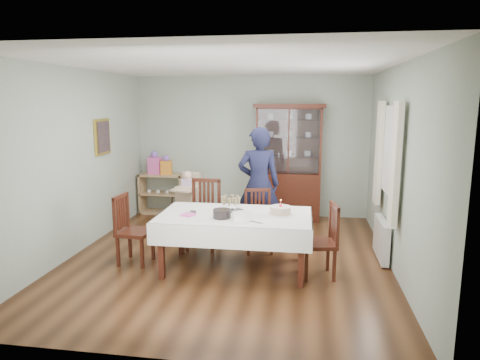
% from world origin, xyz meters
% --- Properties ---
extents(floor, '(5.00, 5.00, 0.00)m').
position_xyz_m(floor, '(0.00, 0.00, 0.00)').
color(floor, '#593319').
rests_on(floor, ground).
extents(room_shell, '(5.00, 5.00, 5.00)m').
position_xyz_m(room_shell, '(0.00, 0.53, 1.70)').
color(room_shell, '#9EAA99').
rests_on(room_shell, floor).
extents(dining_table, '(2.01, 1.16, 0.76)m').
position_xyz_m(dining_table, '(0.17, -0.39, 0.38)').
color(dining_table, '#411610').
rests_on(dining_table, floor).
extents(china_cabinet, '(1.30, 0.48, 2.18)m').
position_xyz_m(china_cabinet, '(0.75, 2.26, 1.12)').
color(china_cabinet, '#411610').
rests_on(china_cabinet, floor).
extents(sideboard, '(0.90, 0.38, 0.80)m').
position_xyz_m(sideboard, '(-1.75, 2.28, 0.40)').
color(sideboard, tan).
rests_on(sideboard, floor).
extents(picture_frame, '(0.04, 0.48, 0.58)m').
position_xyz_m(picture_frame, '(-2.22, 0.80, 1.65)').
color(picture_frame, gold).
rests_on(picture_frame, room_shell).
extents(window, '(0.04, 1.02, 1.22)m').
position_xyz_m(window, '(2.22, 0.30, 1.55)').
color(window, white).
rests_on(window, room_shell).
extents(curtain_left, '(0.07, 0.30, 1.55)m').
position_xyz_m(curtain_left, '(2.16, -0.32, 1.45)').
color(curtain_left, silver).
rests_on(curtain_left, room_shell).
extents(curtain_right, '(0.07, 0.30, 1.55)m').
position_xyz_m(curtain_right, '(2.16, 0.92, 1.45)').
color(curtain_right, silver).
rests_on(curtain_right, room_shell).
extents(radiator, '(0.10, 0.80, 0.55)m').
position_xyz_m(radiator, '(2.16, 0.30, 0.30)').
color(radiator, white).
rests_on(radiator, floor).
extents(chair_far_left, '(0.49, 0.49, 1.04)m').
position_xyz_m(chair_far_left, '(-0.45, 0.38, 0.31)').
color(chair_far_left, '#411610').
rests_on(chair_far_left, floor).
extents(chair_far_right, '(0.49, 0.49, 0.92)m').
position_xyz_m(chair_far_right, '(0.40, 0.37, 0.27)').
color(chair_far_right, '#411610').
rests_on(chair_far_right, floor).
extents(chair_end_left, '(0.46, 0.46, 0.96)m').
position_xyz_m(chair_end_left, '(-1.25, -0.37, 0.29)').
color(chair_end_left, '#411610').
rests_on(chair_end_left, floor).
extents(chair_end_right, '(0.50, 0.50, 0.95)m').
position_xyz_m(chair_end_right, '(1.27, -0.46, 0.28)').
color(chair_end_right, '#411610').
rests_on(chair_end_right, floor).
extents(woman, '(0.71, 0.51, 1.83)m').
position_xyz_m(woman, '(0.34, 0.93, 0.92)').
color(woman, black).
rests_on(woman, floor).
extents(high_chair, '(0.58, 0.58, 1.05)m').
position_xyz_m(high_chair, '(-0.91, 1.20, 0.41)').
color(high_chair, black).
rests_on(high_chair, floor).
extents(champagne_tray, '(0.35, 0.35, 0.21)m').
position_xyz_m(champagne_tray, '(0.09, -0.28, 0.83)').
color(champagne_tray, silver).
rests_on(champagne_tray, dining_table).
extents(birthday_cake, '(0.31, 0.31, 0.21)m').
position_xyz_m(birthday_cake, '(0.76, -0.34, 0.82)').
color(birthday_cake, white).
rests_on(birthday_cake, dining_table).
extents(plate_stack_dark, '(0.24, 0.24, 0.11)m').
position_xyz_m(plate_stack_dark, '(0.03, -0.58, 0.81)').
color(plate_stack_dark, black).
rests_on(plate_stack_dark, dining_table).
extents(plate_stack_white, '(0.25, 0.25, 0.10)m').
position_xyz_m(plate_stack_white, '(0.30, -0.67, 0.81)').
color(plate_stack_white, white).
rests_on(plate_stack_white, dining_table).
extents(napkin_stack, '(0.20, 0.20, 0.02)m').
position_xyz_m(napkin_stack, '(-0.42, -0.54, 0.77)').
color(napkin_stack, '#E153A4').
rests_on(napkin_stack, dining_table).
extents(cutlery, '(0.15, 0.18, 0.01)m').
position_xyz_m(cutlery, '(-0.44, -0.37, 0.77)').
color(cutlery, silver).
rests_on(cutlery, dining_table).
extents(cake_knife, '(0.23, 0.16, 0.01)m').
position_xyz_m(cake_knife, '(0.47, -0.72, 0.77)').
color(cake_knife, silver).
rests_on(cake_knife, dining_table).
extents(gift_bag_pink, '(0.25, 0.17, 0.46)m').
position_xyz_m(gift_bag_pink, '(-1.88, 2.26, 1.00)').
color(gift_bag_pink, '#E153A4').
rests_on(gift_bag_pink, sideboard).
extents(gift_bag_orange, '(0.21, 0.16, 0.38)m').
position_xyz_m(gift_bag_orange, '(-1.65, 2.26, 0.97)').
color(gift_bag_orange, orange).
rests_on(gift_bag_orange, sideboard).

